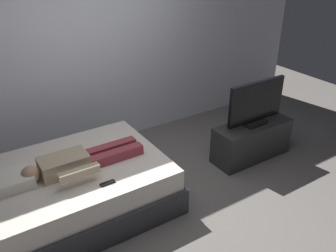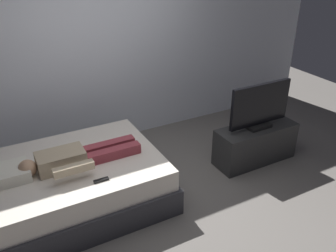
% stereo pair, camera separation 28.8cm
% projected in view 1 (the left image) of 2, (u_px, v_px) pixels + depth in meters
% --- Properties ---
extents(ground_plane, '(10.00, 10.00, 0.00)m').
position_uv_depth(ground_plane, '(164.00, 207.00, 3.97)').
color(ground_plane, slate).
extents(back_wall, '(6.40, 0.10, 2.80)m').
position_uv_depth(back_wall, '(119.00, 43.00, 4.85)').
color(back_wall, silver).
rests_on(back_wall, ground).
extents(bed, '(1.94, 1.45, 0.54)m').
position_uv_depth(bed, '(76.00, 188.00, 3.84)').
color(bed, '#333338').
rests_on(bed, ground).
extents(pillow, '(0.48, 0.34, 0.12)m').
position_uv_depth(pillow, '(6.00, 182.00, 3.37)').
color(pillow, silver).
rests_on(pillow, bed).
extents(person, '(1.26, 0.46, 0.18)m').
position_uv_depth(person, '(77.00, 162.00, 3.65)').
color(person, tan).
rests_on(person, bed).
extents(remote, '(0.15, 0.04, 0.02)m').
position_uv_depth(remote, '(108.00, 183.00, 3.45)').
color(remote, black).
rests_on(remote, bed).
extents(tv_stand, '(1.10, 0.40, 0.50)m').
position_uv_depth(tv_stand, '(251.00, 141.00, 4.79)').
color(tv_stand, '#2D2D2D').
rests_on(tv_stand, ground).
extents(tv, '(0.88, 0.20, 0.59)m').
position_uv_depth(tv, '(256.00, 104.00, 4.54)').
color(tv, black).
rests_on(tv, tv_stand).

